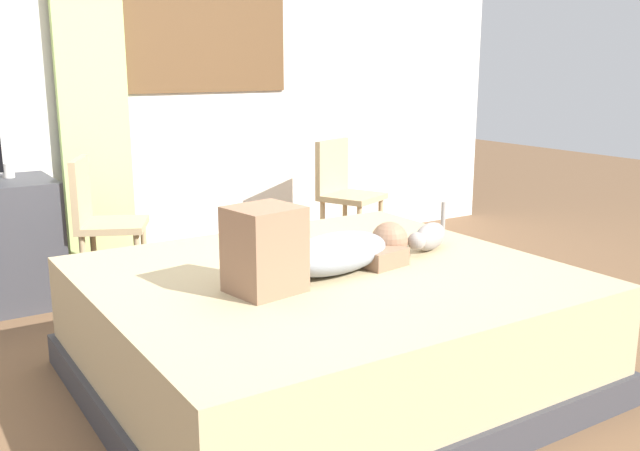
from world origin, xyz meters
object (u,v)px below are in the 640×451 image
Objects in this scene: chair_spare at (344,189)px; bed at (325,328)px; person_lying at (318,251)px; cat at (428,237)px; chair_by_desk at (100,218)px; cup at (8,170)px.

bed is at bearing -126.73° from chair_spare.
chair_spare is (1.31, 1.72, -0.13)m from person_lying.
chair_spare is at bearing 68.71° from cat.
bed is 0.39m from person_lying.
bed is 2.31× the size of chair_by_desk.
chair_by_desk is at bearing -36.79° from cup.
cat is at bearing 6.58° from person_lying.
cat is 0.39× the size of chair_by_desk.
chair_by_desk is at bearing 123.76° from cat.
person_lying is 1.78m from chair_by_desk.
cat is at bearing -52.16° from cup.
cat is at bearing -56.24° from chair_by_desk.
chair_by_desk is 1.00× the size of chair_spare.
bed is at bearing -178.08° from cat.
chair_by_desk reaches higher than bed.
cat is at bearing -111.29° from chair_spare.
chair_spare reaches higher than cup.
cat is 1.98m from chair_by_desk.
cat is at bearing 1.92° from bed.
chair_spare is at bearing -0.14° from chair_by_desk.
cup is (-0.85, 2.04, 0.15)m from person_lying.
chair_spare is at bearing 52.64° from person_lying.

